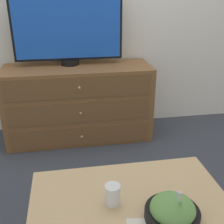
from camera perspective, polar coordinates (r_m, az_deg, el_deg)
The scene contains 6 objects.
ground_plane at distance 2.98m, azimuth -4.00°, elevation -2.22°, with size 12.00×12.00×0.00m, color #383D47.
dresser at distance 2.60m, azimuth -6.73°, elevation 1.81°, with size 1.30×0.47×0.68m.
tv at distance 2.53m, azimuth -8.96°, elevation 16.26°, with size 0.94×0.16×0.59m.
coffee_table at distance 1.41m, azimuth 3.89°, elevation -19.50°, with size 0.94×0.65×0.39m.
takeout_bowl at distance 1.30m, azimuth 12.17°, elevation -19.05°, with size 0.24×0.24×0.19m.
drink_cup at distance 1.35m, azimuth 0.11°, elevation -16.60°, with size 0.07×0.07×0.10m.
Camera 1 is at (-0.24, -2.67, 1.31)m, focal length 45.00 mm.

